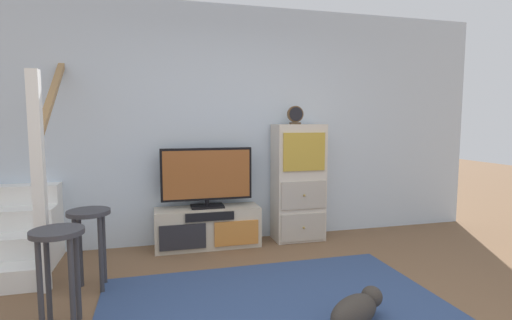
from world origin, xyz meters
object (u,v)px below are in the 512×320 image
(television, at_px, (207,176))
(bar_stool_near, at_px, (58,255))
(bar_stool_far, at_px, (89,230))
(desk_clock, at_px, (295,115))
(media_console, at_px, (208,227))
(side_cabinet, at_px, (298,183))
(dog, at_px, (357,310))

(television, relative_size, bar_stool_near, 1.46)
(bar_stool_far, bearing_deg, desk_clock, 21.96)
(media_console, relative_size, desk_clock, 5.52)
(media_console, relative_size, side_cabinet, 0.85)
(media_console, bearing_deg, television, 90.00)
(desk_clock, bearing_deg, bar_stool_near, -146.84)
(desk_clock, height_order, dog, desk_clock)
(desk_clock, xyz_separation_m, bar_stool_near, (-2.20, -1.44, -0.95))
(bar_stool_near, distance_m, bar_stool_far, 0.60)
(media_console, distance_m, desk_clock, 1.61)
(side_cabinet, height_order, bar_stool_near, side_cabinet)
(side_cabinet, relative_size, bar_stool_near, 1.98)
(bar_stool_far, bearing_deg, media_console, 38.19)
(desk_clock, bearing_deg, media_console, 179.74)
(bar_stool_far, relative_size, dog, 1.33)
(media_console, distance_m, side_cabinet, 1.16)
(desk_clock, distance_m, dog, 2.36)
(television, bearing_deg, media_console, -90.00)
(television, relative_size, bar_stool_far, 1.49)
(media_console, height_order, bar_stool_near, bar_stool_near)
(side_cabinet, bearing_deg, television, 179.26)
(media_console, relative_size, bar_stool_near, 1.68)
(desk_clock, bearing_deg, side_cabinet, 15.96)
(television, xyz_separation_m, bar_stool_near, (-1.18, -1.47, -0.28))
(media_console, distance_m, bar_stool_near, 1.89)
(media_console, height_order, television, television)
(bar_stool_near, bearing_deg, media_console, 50.63)
(television, height_order, desk_clock, desk_clock)
(television, distance_m, dog, 2.20)
(media_console, xyz_separation_m, desk_clock, (1.02, -0.00, 1.24))
(media_console, bearing_deg, dog, -68.54)
(media_console, xyz_separation_m, side_cabinet, (1.07, 0.01, 0.46))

